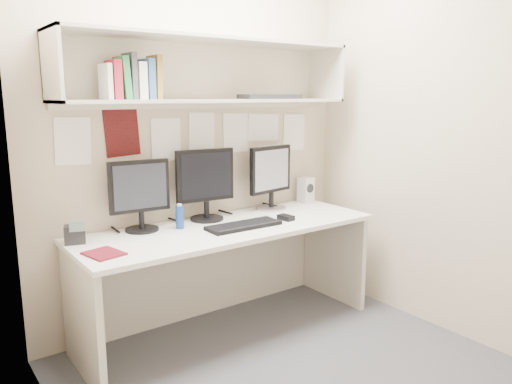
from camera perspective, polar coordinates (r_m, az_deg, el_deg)
floor at (r=3.06m, az=3.91°, el=-19.75°), size 2.40×2.00×0.01m
wall_back at (r=3.47m, az=-6.54°, el=6.55°), size 2.40×0.02×2.60m
wall_front at (r=2.00m, az=23.18°, el=2.51°), size 2.40×0.02×2.60m
wall_left at (r=2.09m, az=-21.78°, el=2.93°), size 0.02×2.00×2.60m
wall_right at (r=3.54m, az=19.34°, el=6.09°), size 0.02×2.00×2.60m
desk at (r=3.38m, az=-3.20°, el=-9.81°), size 2.00×0.70×0.73m
overhead_hutch at (r=3.34m, az=-5.48°, el=13.61°), size 2.00×0.38×0.40m
pinned_papers at (r=3.47m, az=-6.48°, el=5.72°), size 1.92×0.01×0.48m
monitor_left at (r=3.17m, az=-13.15°, el=-0.04°), size 0.38×0.21×0.44m
monitor_center at (r=3.38m, az=-5.80°, el=1.16°), size 0.41×0.23×0.48m
monitor_right at (r=3.68m, az=1.69°, el=1.94°), size 0.40×0.22×0.47m
keyboard at (r=3.21m, az=-1.42°, el=-3.85°), size 0.50×0.19×0.02m
mouse at (r=3.40m, az=3.43°, el=-2.93°), size 0.08×0.12×0.03m
speaker at (r=3.96m, az=5.71°, el=0.25°), size 0.11×0.11×0.20m
blue_bottle at (r=3.20m, az=-8.71°, el=-2.83°), size 0.05×0.05×0.16m
maroon_notebook at (r=2.80m, az=-16.99°, el=-6.75°), size 0.20×0.23×0.01m
desk_phone at (r=3.04m, az=-19.99°, el=-4.54°), size 0.14×0.13×0.14m
book_stack at (r=3.05m, az=-14.02°, el=12.41°), size 0.33×0.16×0.26m
hutch_tray at (r=3.50m, az=1.62°, el=10.84°), size 0.45×0.18×0.03m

